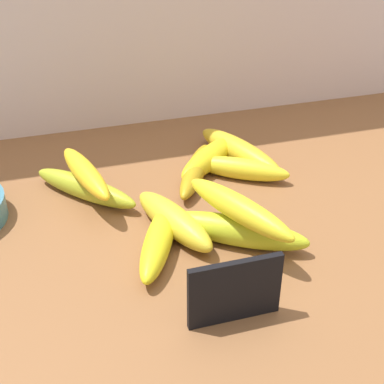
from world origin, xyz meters
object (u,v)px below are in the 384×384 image
(banana_8, at_px, (85,173))
(banana_6, at_px, (240,152))
(banana_9, at_px, (239,208))
(banana_7, at_px, (208,158))
(banana_2, at_px, (85,188))
(banana_4, at_px, (241,169))
(chalkboard_sign, at_px, (234,293))
(banana_1, at_px, (174,220))
(banana_0, at_px, (234,230))
(banana_5, at_px, (158,241))
(banana_3, at_px, (196,170))

(banana_8, bearing_deg, banana_6, 11.14)
(banana_9, bearing_deg, banana_7, 82.99)
(banana_2, xyz_separation_m, banana_4, (0.25, -0.01, -0.00))
(chalkboard_sign, xyz_separation_m, banana_7, (0.08, 0.34, -0.02))
(banana_1, bearing_deg, banana_0, -32.31)
(banana_2, relative_size, banana_4, 1.19)
(banana_6, distance_m, banana_7, 0.06)
(banana_4, bearing_deg, banana_7, 130.83)
(banana_4, height_order, banana_9, banana_9)
(banana_4, bearing_deg, banana_6, 70.99)
(banana_5, xyz_separation_m, banana_6, (0.19, 0.20, 0.00))
(banana_1, bearing_deg, banana_7, 57.63)
(chalkboard_sign, bearing_deg, banana_1, 97.32)
(banana_2, height_order, banana_8, banana_8)
(banana_4, height_order, banana_8, banana_8)
(banana_5, distance_m, banana_6, 0.28)
(chalkboard_sign, bearing_deg, banana_3, 81.19)
(chalkboard_sign, relative_size, banana_3, 0.63)
(banana_3, height_order, banana_4, banana_4)
(banana_4, distance_m, banana_9, 0.18)
(banana_6, xyz_separation_m, banana_7, (-0.06, -0.00, -0.00))
(banana_0, xyz_separation_m, banana_1, (-0.07, 0.05, 0.00))
(banana_0, height_order, banana_6, same)
(banana_1, height_order, banana_5, banana_1)
(banana_8, bearing_deg, banana_5, -63.88)
(banana_4, height_order, banana_7, banana_7)
(banana_3, bearing_deg, banana_2, -178.05)
(chalkboard_sign, relative_size, banana_5, 0.65)
(banana_6, bearing_deg, banana_7, -175.94)
(banana_0, bearing_deg, banana_3, 90.41)
(banana_8, bearing_deg, banana_9, -42.07)
(banana_4, xyz_separation_m, banana_6, (0.02, 0.05, 0.00))
(banana_0, height_order, banana_8, banana_8)
(chalkboard_sign, height_order, banana_0, chalkboard_sign)
(chalkboard_sign, relative_size, banana_2, 0.57)
(chalkboard_sign, height_order, banana_7, chalkboard_sign)
(chalkboard_sign, bearing_deg, banana_8, 113.61)
(banana_1, bearing_deg, chalkboard_sign, -82.68)
(banana_7, distance_m, banana_8, 0.22)
(banana_1, distance_m, banana_4, 0.18)
(banana_7, xyz_separation_m, banana_8, (-0.21, -0.05, 0.03))
(banana_1, height_order, banana_7, banana_1)
(banana_5, bearing_deg, banana_9, -6.90)
(banana_5, relative_size, banana_9, 0.90)
(banana_3, xyz_separation_m, banana_5, (-0.10, -0.17, 0.00))
(banana_1, bearing_deg, banana_6, 45.96)
(banana_0, height_order, banana_2, banana_0)
(banana_0, relative_size, banana_8, 1.23)
(banana_3, bearing_deg, banana_0, -89.59)
(banana_1, relative_size, banana_6, 0.84)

